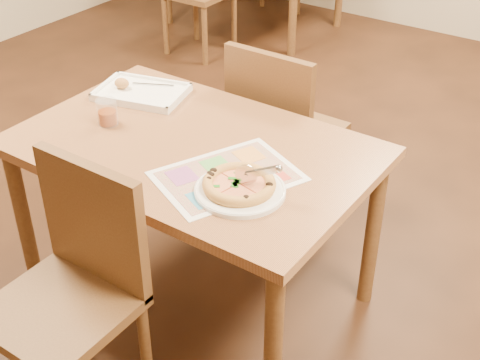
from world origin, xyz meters
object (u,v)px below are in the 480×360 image
Objects in this scene: menu at (227,176)px; plate at (240,191)px; chair_far at (279,118)px; glass_tumbler at (107,114)px; dining_table at (194,164)px; pizza_cutter at (257,173)px; chair_near at (77,266)px; appetizer_tray at (140,93)px; pizza at (239,184)px.

plate is at bearing -31.57° from menu.
chair_far is 0.78m from glass_tumbler.
chair_far is at bearing 108.04° from menu.
chair_far reaches higher than dining_table.
chair_far is at bearing 95.35° from pizza_cutter.
chair_near is 0.92m from appetizer_tray.
chair_far is 1.02× the size of menu.
appetizer_tray is at bearing 136.29° from pizza_cutter.
pizza reaches higher than dining_table.
menu is at bearing 65.25° from chair_near.
glass_tumbler is at bearing 152.90° from pizza_cutter.
pizza is at bearing -25.23° from appetizer_tray.
menu is at bearing -24.24° from dining_table.
chair_near is 0.68m from glass_tumbler.
plate is 0.83m from appetizer_tray.
chair_near is (0.00, -0.60, -0.07)m from dining_table.
glass_tumbler reaches higher than pizza.
chair_near is 1.20m from chair_far.
chair_near is 3.39× the size of pizza_cutter.
chair_near is 0.64m from pizza_cutter.
pizza_cutter is at bearing 27.49° from plate.
dining_table is 3.20× the size of appetizer_tray.
plate reaches higher than dining_table.
dining_table is 0.37m from pizza.
chair_far reaches higher than pizza_cutter.
dining_table is 0.48m from appetizer_tray.
dining_table is at bearing 153.78° from pizza.
glass_tumbler is at bearing 171.69° from plate.
appetizer_tray reaches higher than pizza.
pizza_cutter is 0.34× the size of appetizer_tray.
menu is at bearing 148.69° from pizza.
appetizer_tray is (-0.75, 0.36, 0.00)m from plate.
glass_tumbler reaches higher than appetizer_tray.
glass_tumbler is at bearing 175.71° from menu.
chair_near is 1.00× the size of chair_far.
dining_table is 9.36× the size of pizza_cutter.
plate is (0.32, -0.76, 0.16)m from chair_far.
plate is at bearing -173.80° from pizza_cutter.
pizza_cutter reaches higher than pizza.
chair_far is at bearing 90.00° from chair_near.
menu reaches higher than dining_table.
chair_far is at bearing 112.81° from plate.
pizza is at bearing 55.02° from chair_near.
chair_near and chair_far have the same top height.
plate is at bearing 54.16° from chair_near.
glass_tumbler reaches higher than menu.
dining_table is at bearing 9.14° from glass_tumbler.
menu is at bearing 148.43° from plate.
pizza_cutter reaches higher than plate.
pizza is 2.43× the size of glass_tumbler.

